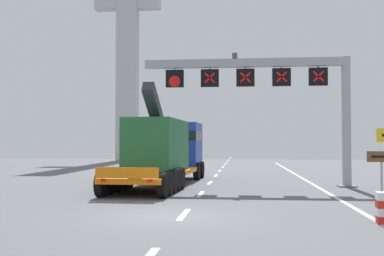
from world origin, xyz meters
name	(u,v)px	position (x,y,z in m)	size (l,w,h in m)	color
ground	(171,216)	(0.00, 0.00, 0.00)	(112.00, 112.00, 0.00)	#5B5B60
lane_markings	(221,169)	(0.36, 29.20, 0.01)	(0.20, 73.00, 0.01)	silver
edge_line_right	(315,185)	(6.20, 12.00, 0.01)	(0.20, 63.00, 0.01)	silver
overhead_lane_gantry	(271,83)	(3.81, 11.23, 5.59)	(11.30, 0.90, 7.22)	#9EA0A5
heavy_haul_truck_orange	(167,149)	(-2.05, 12.38, 1.99)	(3.63, 14.16, 5.30)	orange
tourist_info_sign_brown	(382,161)	(8.92, 8.94, 1.46)	(1.40, 0.15, 1.93)	#9EA0A5
bridge_pylon_distant	(128,32)	(-13.36, 49.90, 17.66)	(9.00, 2.00, 34.54)	#B7B7B2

